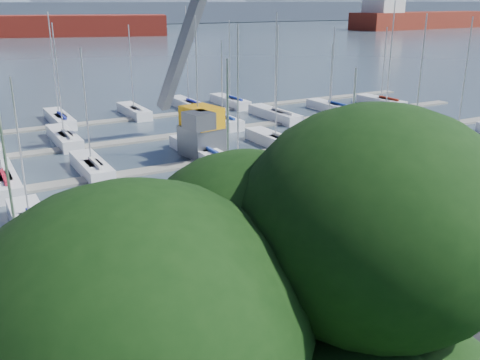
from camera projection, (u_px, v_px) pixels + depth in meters
hedge at (388, 327)px, 21.63m from camera, size 80.00×0.70×0.70m
fence at (383, 304)px, 21.69m from camera, size 80.00×0.04×0.04m
docks at (157, 170)px, 43.69m from camera, size 90.00×41.60×0.25m
tree at (275, 325)px, 8.89m from camera, size 8.47×8.16×11.82m
crane at (200, 91)px, 46.96m from camera, size 6.57×13.20×22.35m
cargo_ship_mid at (33, 26)px, 205.06m from camera, size 93.48×44.77×21.50m
cargo_ship_east at (419, 20)px, 264.17m from camera, size 87.86×23.66×21.50m
sailboat_fleet at (113, 98)px, 43.41m from camera, size 74.04×50.13×13.44m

